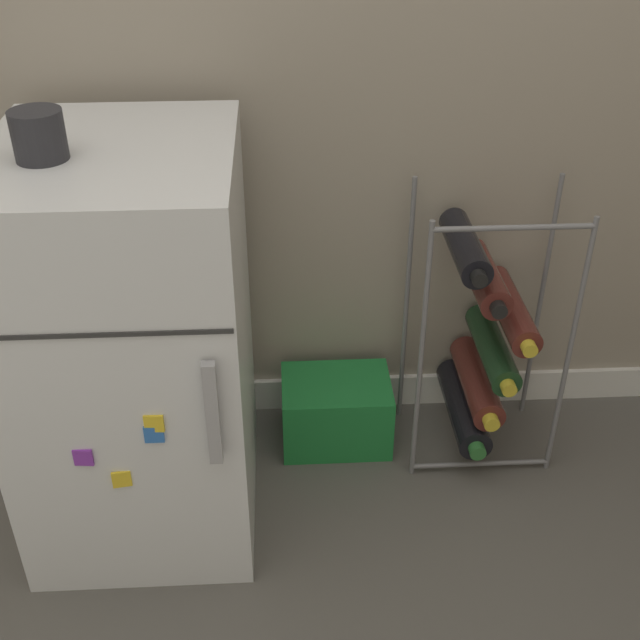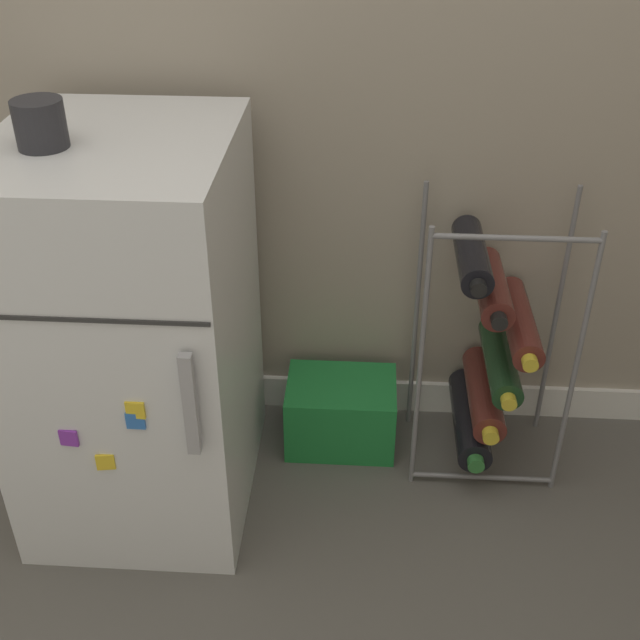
{
  "view_description": "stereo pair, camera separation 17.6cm",
  "coord_description": "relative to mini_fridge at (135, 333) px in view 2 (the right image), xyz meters",
  "views": [
    {
      "loc": [
        -0.02,
        -1.13,
        1.38
      ],
      "look_at": [
        0.06,
        0.35,
        0.43
      ],
      "focal_mm": 45.0,
      "sensor_mm": 36.0,
      "label": 1
    },
    {
      "loc": [
        0.16,
        -1.13,
        1.38
      ],
      "look_at": [
        0.06,
        0.35,
        0.43
      ],
      "focal_mm": 45.0,
      "sensor_mm": 36.0,
      "label": 2
    }
  ],
  "objects": [
    {
      "name": "wine_rack",
      "position": [
        0.78,
        0.15,
        -0.12
      ],
      "size": [
        0.35,
        0.33,
        0.68
      ],
      "color": "slate",
      "rests_on": "ground_plane"
    },
    {
      "name": "fridge_top_cup",
      "position": [
        -0.1,
        -0.05,
        0.48
      ],
      "size": [
        0.09,
        0.09,
        0.09
      ],
      "color": "#28282D",
      "rests_on": "mini_fridge"
    },
    {
      "name": "ground_plane",
      "position": [
        0.33,
        -0.27,
        -0.43
      ],
      "size": [
        14.0,
        14.0,
        0.0
      ],
      "primitive_type": "plane",
      "color": "#56544F"
    },
    {
      "name": "soda_box",
      "position": [
        0.44,
        0.18,
        -0.34
      ],
      "size": [
        0.27,
        0.2,
        0.18
      ],
      "color": "#1E7F38",
      "rests_on": "ground_plane"
    },
    {
      "name": "mini_fridge",
      "position": [
        0.0,
        0.0,
        0.0
      ],
      "size": [
        0.46,
        0.57,
        0.86
      ],
      "color": "silver",
      "rests_on": "ground_plane"
    }
  ]
}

